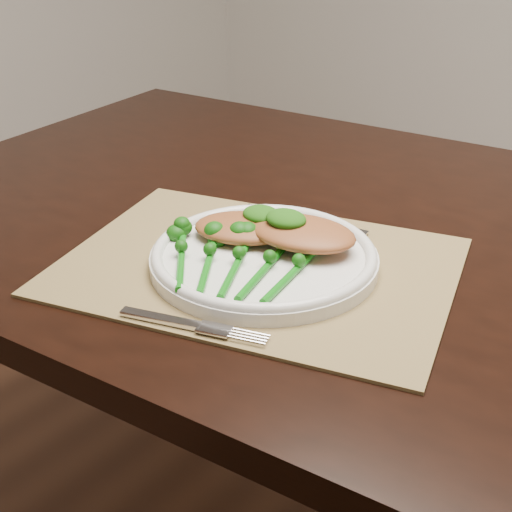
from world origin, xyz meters
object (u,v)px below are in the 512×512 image
Objects in this scene: dinner_plate at (264,256)px; chicken_fillet_left at (244,228)px; placemat at (258,266)px; broccolini_bundle at (235,268)px; dining_table at (383,448)px.

dinner_plate is 0.06m from chicken_fillet_left.
placemat is at bearing -158.27° from dinner_plate.
chicken_fillet_left is 0.57× the size of broccolini_bundle.
dining_table is at bearing 18.70° from chicken_fillet_left.
chicken_fillet_left is at bearing -138.99° from dining_table.
dinner_plate is 2.18× the size of chicken_fillet_left.
placemat is 3.68× the size of chicken_fillet_left.
dining_table is 0.43m from placemat.
placemat is 0.06m from broccolini_bundle.
dinner_plate is at bearing 4.23° from placemat.
placemat is 0.02m from dinner_plate.
dining_table is 0.46m from chicken_fillet_left.
chicken_fillet_left reaches higher than dinner_plate.
placemat is at bearing -126.35° from dining_table.
chicken_fillet_left is (-0.15, -0.17, 0.41)m from dining_table.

